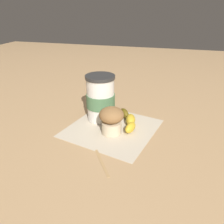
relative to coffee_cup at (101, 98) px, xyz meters
name	(u,v)px	position (x,y,z in m)	size (l,w,h in m)	color
ground_plane	(112,128)	(0.05, -0.05, -0.08)	(3.00, 3.00, 0.00)	tan
paper_napkin	(112,128)	(0.05, -0.05, -0.08)	(0.26, 0.26, 0.00)	beige
coffee_cup	(101,98)	(0.00, 0.00, 0.00)	(0.10, 0.10, 0.15)	silver
muffin	(111,119)	(0.06, -0.08, -0.03)	(0.07, 0.07, 0.08)	beige
banana	(128,120)	(0.10, -0.01, -0.06)	(0.08, 0.15, 0.03)	gold
wooden_stirrer	(102,162)	(0.07, -0.22, -0.08)	(0.11, 0.01, 0.00)	tan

